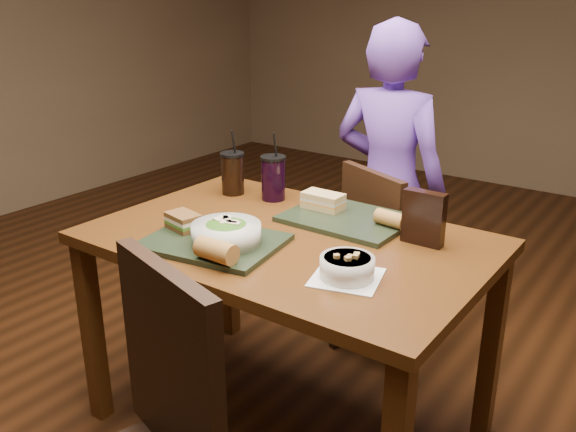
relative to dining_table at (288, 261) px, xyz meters
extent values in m
plane|color=#381C0B|center=(0.00, 0.00, -0.66)|extent=(6.00, 6.00, 0.00)
cube|color=#502D10|center=(-0.60, -0.38, -0.30)|extent=(0.06, 0.06, 0.71)
cube|color=#502D10|center=(-0.60, 0.38, -0.30)|extent=(0.06, 0.06, 0.71)
cube|color=#502D10|center=(0.60, 0.38, -0.30)|extent=(0.06, 0.06, 0.71)
cube|color=#502D10|center=(0.00, 0.00, 0.07)|extent=(1.30, 0.85, 0.04)
cube|color=black|center=(0.18, -0.71, 0.05)|extent=(0.41, 0.15, 0.49)
cube|color=black|center=(0.03, 0.70, -0.26)|extent=(0.49, 0.49, 0.04)
cube|color=black|center=(0.03, 0.53, -0.03)|extent=(0.35, 0.18, 0.44)
cube|color=black|center=(-0.13, 0.54, -0.47)|extent=(0.04, 0.04, 0.38)
cube|color=black|center=(0.19, 0.54, -0.47)|extent=(0.04, 0.04, 0.38)
cube|color=black|center=(-0.13, 0.86, -0.47)|extent=(0.04, 0.04, 0.38)
cube|color=black|center=(0.19, 0.86, -0.47)|extent=(0.04, 0.04, 0.38)
imported|color=#633BA4|center=(-0.04, 0.80, 0.05)|extent=(0.53, 0.35, 1.42)
cube|color=black|center=(-0.15, -0.20, 0.10)|extent=(0.47, 0.38, 0.02)
cube|color=black|center=(0.09, 0.24, 0.10)|extent=(0.42, 0.33, 0.02)
cylinder|color=silver|center=(-0.09, -0.20, 0.14)|extent=(0.22, 0.22, 0.06)
ellipsoid|color=#427219|center=(-0.09, -0.20, 0.15)|extent=(0.18, 0.18, 0.05)
cube|color=beige|center=(-0.13, -0.17, 0.18)|extent=(0.04, 0.04, 0.01)
cube|color=beige|center=(-0.13, -0.19, 0.18)|extent=(0.04, 0.03, 0.01)
cube|color=beige|center=(-0.10, -0.20, 0.18)|extent=(0.04, 0.04, 0.01)
cube|color=beige|center=(-0.12, -0.17, 0.18)|extent=(0.04, 0.04, 0.01)
cube|color=beige|center=(-0.07, -0.19, 0.18)|extent=(0.04, 0.04, 0.01)
cube|color=beige|center=(-0.08, -0.18, 0.18)|extent=(0.04, 0.03, 0.01)
cube|color=white|center=(0.32, -0.16, 0.09)|extent=(0.23, 0.23, 0.00)
cylinder|color=silver|center=(0.32, -0.16, 0.12)|extent=(0.15, 0.15, 0.06)
cylinder|color=black|center=(0.32, -0.16, 0.15)|extent=(0.13, 0.13, 0.01)
cube|color=#B28947|center=(0.34, -0.16, 0.16)|extent=(0.02, 0.02, 0.01)
cube|color=#B28947|center=(0.33, -0.18, 0.16)|extent=(0.02, 0.02, 0.01)
cube|color=#B28947|center=(0.30, -0.19, 0.16)|extent=(0.02, 0.02, 0.01)
cube|color=#B28947|center=(0.34, -0.14, 0.16)|extent=(0.02, 0.02, 0.01)
cube|color=#B28947|center=(0.33, -0.17, 0.16)|extent=(0.02, 0.02, 0.01)
cube|color=#593819|center=(-0.29, -0.19, 0.12)|extent=(0.13, 0.10, 0.02)
cube|color=#3F721E|center=(-0.29, -0.19, 0.13)|extent=(0.13, 0.10, 0.01)
cube|color=beige|center=(-0.29, -0.19, 0.14)|extent=(0.13, 0.10, 0.01)
cube|color=#593819|center=(-0.29, -0.19, 0.15)|extent=(0.13, 0.10, 0.02)
cube|color=tan|center=(-0.03, 0.26, 0.12)|extent=(0.15, 0.08, 0.02)
cube|color=orange|center=(-0.03, 0.26, 0.13)|extent=(0.15, 0.08, 0.01)
cube|color=beige|center=(-0.03, 0.26, 0.14)|extent=(0.15, 0.08, 0.01)
cube|color=tan|center=(-0.03, 0.26, 0.16)|extent=(0.15, 0.08, 0.02)
cylinder|color=#AD7533|center=(-0.03, -0.32, 0.14)|extent=(0.13, 0.06, 0.06)
cylinder|color=#AD7533|center=(0.25, 0.24, 0.13)|extent=(0.11, 0.06, 0.05)
cylinder|color=black|center=(-0.45, 0.24, 0.17)|extent=(0.09, 0.09, 0.16)
cylinder|color=black|center=(-0.45, 0.24, 0.25)|extent=(0.10, 0.10, 0.01)
cylinder|color=black|center=(-0.44, 0.24, 0.30)|extent=(0.01, 0.03, 0.10)
cylinder|color=black|center=(-0.27, 0.28, 0.17)|extent=(0.09, 0.09, 0.16)
cylinder|color=black|center=(-0.27, 0.28, 0.26)|extent=(0.10, 0.10, 0.01)
cylinder|color=black|center=(-0.26, 0.28, 0.30)|extent=(0.01, 0.03, 0.10)
cube|color=black|center=(0.39, 0.20, 0.18)|extent=(0.13, 0.04, 0.18)
camera|label=1|loc=(1.09, -1.52, 0.84)|focal=38.00mm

